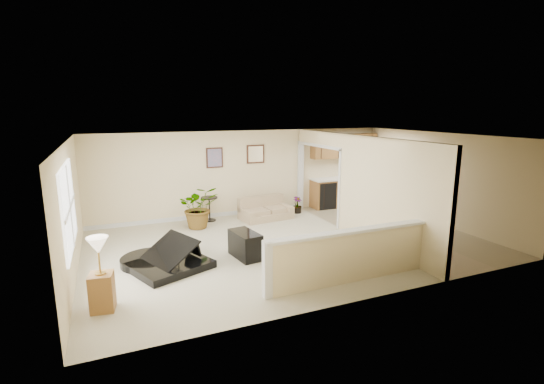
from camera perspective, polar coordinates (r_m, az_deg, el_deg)
name	(u,v)px	position (r m, az deg, el deg)	size (l,w,h in m)	color
floor	(289,244)	(9.36, 2.47, -7.50)	(9.00, 9.00, 0.00)	beige
back_wall	(246,173)	(11.75, -3.79, 2.79)	(9.00, 0.04, 2.50)	beige
front_wall	(370,227)	(6.53, 14.02, -4.99)	(9.00, 0.04, 2.50)	beige
left_wall	(70,212)	(8.20, -27.18, -2.53)	(0.04, 6.00, 2.50)	beige
right_wall	(438,179)	(11.66, 22.92, 1.80)	(0.04, 6.00, 2.50)	beige
ceiling	(290,137)	(8.85, 2.62, 7.96)	(9.00, 6.00, 0.04)	white
kitchen_vinyl	(396,228)	(11.02, 17.47, -5.01)	(2.70, 6.00, 0.01)	gray
interior_partition	(349,185)	(10.13, 11.14, 0.93)	(0.18, 5.99, 2.50)	beige
pony_half_wall	(348,255)	(7.34, 10.90, -8.97)	(3.42, 0.22, 1.00)	beige
left_window	(68,207)	(7.66, -27.44, -1.94)	(0.05, 2.15, 1.45)	white
wall_art_left	(215,158)	(11.38, -8.31, 4.93)	(0.48, 0.04, 0.58)	#3A1F15
wall_mirror	(256,154)	(11.75, -2.40, 5.51)	(0.55, 0.04, 0.55)	#3A1F15
kitchen_cabinets	(342,179)	(12.98, 10.05, 1.80)	(2.36, 0.65, 2.33)	brown
piano	(166,240)	(8.15, -15.08, -6.79)	(1.98, 1.94, 1.32)	black
piano_bench	(245,245)	(8.47, -3.91, -7.63)	(0.42, 0.84, 0.56)	black
loveseat	(265,208)	(11.38, -0.97, -2.31)	(1.53, 0.98, 0.83)	tan
accent_table	(209,206)	(11.24, -9.06, -1.97)	(0.47, 0.47, 0.69)	black
palm_plant	(199,207)	(10.62, -10.57, -2.19)	(1.05, 0.92, 1.14)	black
small_plant	(297,206)	(12.03, 3.66, -2.04)	(0.34, 0.34, 0.50)	black
lamp_stand	(101,280)	(6.81, -23.52, -11.57)	(0.40, 0.40, 1.20)	brown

